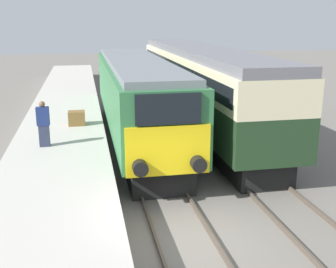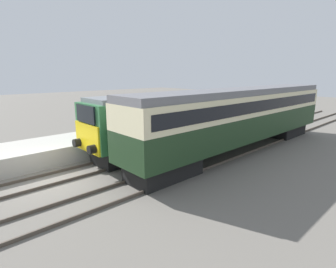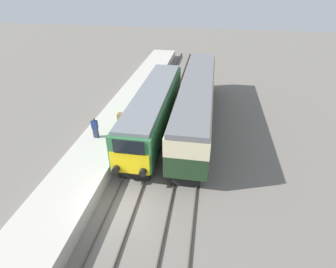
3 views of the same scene
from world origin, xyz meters
name	(u,v)px [view 2 (image 2 of 3)]	position (x,y,z in m)	size (l,w,h in m)	color
ground_plane	(48,181)	(0.00, 0.00, 0.00)	(120.00, 120.00, 0.00)	slate
platform_left	(141,133)	(-3.30, 8.00, 0.50)	(3.50, 50.00, 1.01)	#B7B2A8
rails_near_track	(134,157)	(0.00, 5.00, 0.07)	(1.51, 60.00, 0.14)	#4C4238
rails_far_track	(174,173)	(3.40, 5.00, 0.07)	(1.50, 60.00, 0.14)	#4C4238
locomotive	(184,116)	(0.00, 9.25, 2.08)	(2.70, 14.67, 3.70)	black
passenger_carriage	(242,114)	(3.40, 10.98, 2.45)	(2.75, 17.71, 4.05)	black
person_on_platform	(112,119)	(-3.76, 5.79, 1.82)	(0.44, 0.26, 1.63)	#2D334C
luggage_crate	(154,123)	(-2.67, 8.72, 1.31)	(0.70, 0.56, 0.60)	brown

